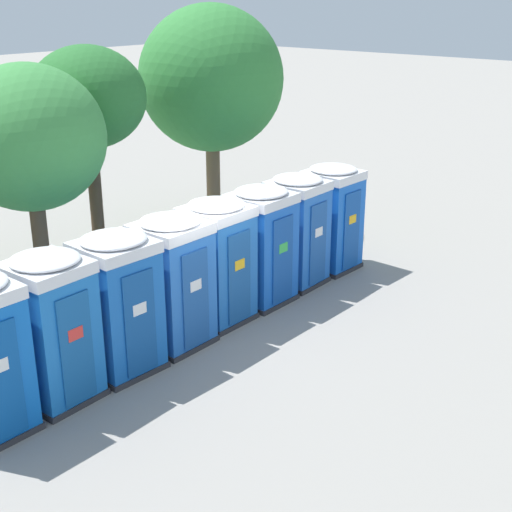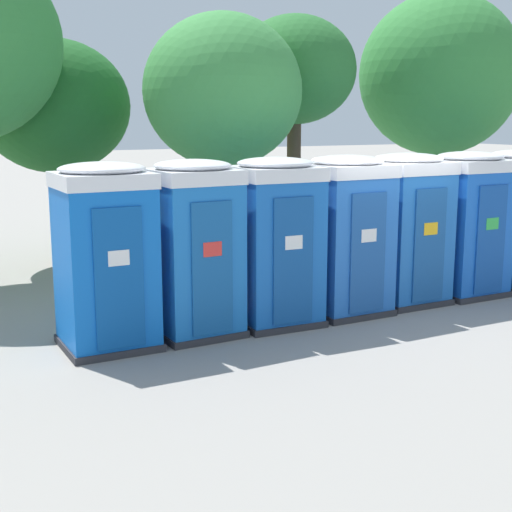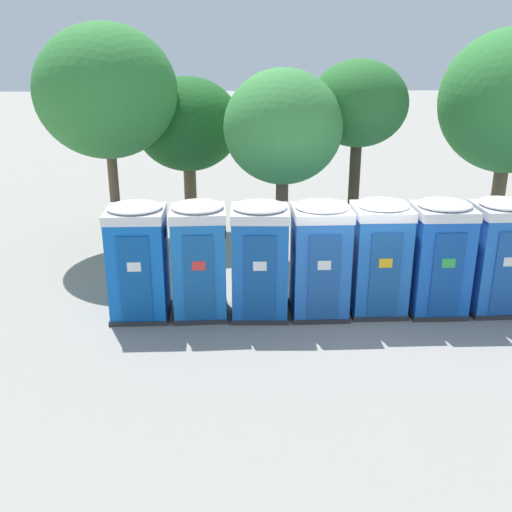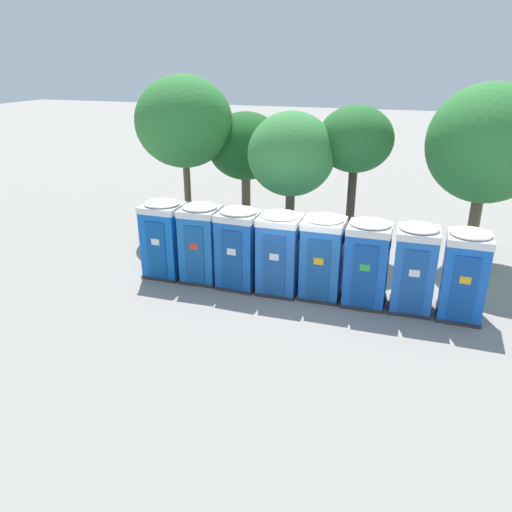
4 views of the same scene
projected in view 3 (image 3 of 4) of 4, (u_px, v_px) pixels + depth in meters
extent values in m
plane|color=gray|center=(345.00, 308.00, 13.52)|extent=(120.00, 120.00, 0.00)
cube|color=#2D2D33|center=(142.00, 312.00, 13.20)|extent=(1.24, 1.20, 0.10)
cube|color=blue|center=(139.00, 266.00, 12.82)|extent=(1.18, 1.15, 2.10)
cube|color=#0C4B9D|center=(135.00, 279.00, 12.30)|extent=(0.65, 0.03, 1.85)
cube|color=white|center=(134.00, 267.00, 12.19)|extent=(0.28, 0.01, 0.20)
cube|color=black|center=(165.00, 233.00, 12.59)|extent=(0.03, 0.36, 0.20)
cube|color=white|center=(135.00, 214.00, 12.43)|extent=(1.22, 1.18, 0.20)
ellipsoid|color=white|center=(134.00, 207.00, 12.38)|extent=(1.16, 1.12, 0.18)
cube|color=#2D2D33|center=(201.00, 311.00, 13.25)|extent=(1.21, 1.24, 0.10)
cube|color=blue|center=(199.00, 265.00, 12.88)|extent=(1.16, 1.18, 2.10)
cube|color=#13529A|center=(199.00, 278.00, 12.35)|extent=(0.61, 0.05, 1.85)
cube|color=red|center=(199.00, 266.00, 12.24)|extent=(0.28, 0.02, 0.20)
cube|color=black|center=(225.00, 232.00, 12.67)|extent=(0.04, 0.36, 0.20)
cube|color=white|center=(198.00, 213.00, 12.48)|extent=(1.19, 1.21, 0.20)
ellipsoid|color=white|center=(197.00, 206.00, 12.43)|extent=(1.13, 1.15, 0.18)
cube|color=#2D2D33|center=(260.00, 311.00, 13.24)|extent=(1.27, 1.24, 0.10)
cube|color=blue|center=(260.00, 265.00, 12.87)|extent=(1.21, 1.19, 2.10)
cube|color=#114893|center=(260.00, 278.00, 12.34)|extent=(0.64, 0.06, 1.85)
cube|color=white|center=(260.00, 266.00, 12.23)|extent=(0.28, 0.02, 0.20)
cube|color=black|center=(288.00, 232.00, 12.62)|extent=(0.04, 0.36, 0.20)
cube|color=white|center=(260.00, 213.00, 12.47)|extent=(1.25, 1.22, 0.20)
ellipsoid|color=white|center=(260.00, 206.00, 12.42)|extent=(1.19, 1.16, 0.18)
cube|color=#2D2D33|center=(318.00, 310.00, 13.29)|extent=(1.24, 1.21, 0.10)
cube|color=blue|center=(320.00, 264.00, 12.91)|extent=(1.18, 1.15, 2.10)
cube|color=#1B4F9B|center=(324.00, 278.00, 12.39)|extent=(0.65, 0.04, 1.85)
cube|color=white|center=(324.00, 265.00, 12.27)|extent=(0.28, 0.01, 0.20)
cube|color=black|center=(349.00, 231.00, 12.68)|extent=(0.03, 0.36, 0.20)
cube|color=white|center=(322.00, 213.00, 12.52)|extent=(1.22, 1.18, 0.20)
ellipsoid|color=white|center=(322.00, 206.00, 12.47)|extent=(1.16, 1.13, 0.18)
cube|color=#2D2D33|center=(375.00, 308.00, 13.41)|extent=(1.21, 1.20, 0.10)
cube|color=blue|center=(378.00, 262.00, 13.03)|extent=(1.16, 1.14, 2.10)
cube|color=#174D95|center=(385.00, 275.00, 12.51)|extent=(0.63, 0.03, 1.85)
cube|color=yellow|center=(386.00, 263.00, 12.40)|extent=(0.28, 0.01, 0.20)
cube|color=black|center=(408.00, 230.00, 12.80)|extent=(0.03, 0.36, 0.20)
cube|color=white|center=(382.00, 211.00, 12.64)|extent=(1.19, 1.18, 0.20)
ellipsoid|color=white|center=(383.00, 204.00, 12.59)|extent=(1.13, 1.12, 0.18)
cube|color=#2D2D33|center=(433.00, 308.00, 13.40)|extent=(1.23, 1.20, 0.10)
cube|color=blue|center=(438.00, 262.00, 13.03)|extent=(1.17, 1.15, 2.10)
cube|color=#12469D|center=(447.00, 275.00, 12.50)|extent=(0.64, 0.03, 1.85)
cube|color=green|center=(449.00, 263.00, 12.39)|extent=(0.28, 0.01, 0.20)
cube|color=black|center=(469.00, 230.00, 12.80)|extent=(0.03, 0.36, 0.20)
cube|color=white|center=(444.00, 211.00, 12.63)|extent=(1.21, 1.18, 0.20)
ellipsoid|color=white|center=(445.00, 204.00, 12.58)|extent=(1.15, 1.12, 0.18)
cube|color=#2D2D33|center=(489.00, 306.00, 13.48)|extent=(1.18, 1.22, 0.10)
cube|color=blue|center=(496.00, 261.00, 13.10)|extent=(1.13, 1.17, 2.10)
cube|color=#184D9D|center=(508.00, 274.00, 12.58)|extent=(0.61, 0.04, 1.85)
cube|color=white|center=(510.00, 262.00, 12.47)|extent=(0.28, 0.01, 0.20)
cube|color=white|center=(504.00, 210.00, 12.71)|extent=(1.16, 1.20, 0.20)
ellipsoid|color=white|center=(505.00, 203.00, 12.66)|extent=(1.11, 1.14, 0.18)
cylinder|color=brown|center=(114.00, 190.00, 16.80)|extent=(0.28, 0.28, 3.44)
ellipsoid|color=#337F38|center=(106.00, 92.00, 15.88)|extent=(3.79, 3.79, 3.53)
cylinder|color=brown|center=(190.00, 192.00, 18.38)|extent=(0.38, 0.38, 2.59)
ellipsoid|color=#1E5B23|center=(188.00, 124.00, 17.68)|extent=(3.12, 3.12, 2.75)
cylinder|color=#4C3826|center=(354.00, 191.00, 16.65)|extent=(0.30, 0.30, 3.49)
ellipsoid|color=#286B2D|center=(359.00, 104.00, 15.84)|extent=(2.61, 2.61, 2.28)
cylinder|color=brown|center=(282.00, 211.00, 15.95)|extent=(0.33, 0.33, 2.82)
ellipsoid|color=#3D8C42|center=(283.00, 127.00, 15.20)|extent=(3.04, 3.04, 2.91)
cylinder|color=brown|center=(498.00, 195.00, 17.06)|extent=(0.39, 0.39, 3.08)
ellipsoid|color=#337F38|center=(511.00, 101.00, 16.17)|extent=(3.86, 3.86, 3.85)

